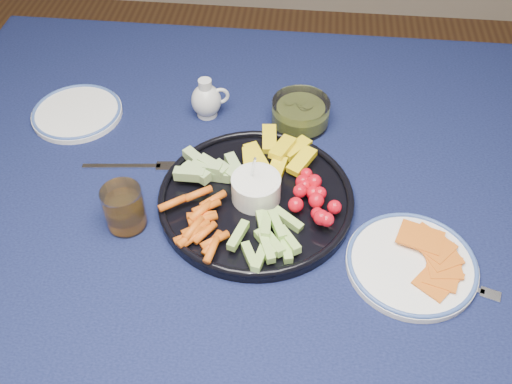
# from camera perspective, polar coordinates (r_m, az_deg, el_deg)

# --- Properties ---
(dining_table) EXTENTS (1.67, 1.07, 0.75)m
(dining_table) POSITION_cam_1_polar(r_m,az_deg,el_deg) (1.21, 4.78, -1.23)
(dining_table) COLOR #452517
(dining_table) RESTS_ON ground
(crudite_platter) EXTENTS (0.37, 0.37, 0.12)m
(crudite_platter) POSITION_cam_1_polar(r_m,az_deg,el_deg) (1.07, -0.13, -0.32)
(crudite_platter) COLOR black
(crudite_platter) RESTS_ON dining_table
(creamer_pitcher) EXTENTS (0.08, 0.07, 0.09)m
(creamer_pitcher) POSITION_cam_1_polar(r_m,az_deg,el_deg) (1.26, -4.95, 9.15)
(creamer_pitcher) COLOR silver
(creamer_pitcher) RESTS_ON dining_table
(pickle_bowl) EXTENTS (0.12, 0.12, 0.06)m
(pickle_bowl) POSITION_cam_1_polar(r_m,az_deg,el_deg) (1.24, 4.46, 7.79)
(pickle_bowl) COLOR silver
(pickle_bowl) RESTS_ON dining_table
(cheese_plate) EXTENTS (0.22, 0.22, 0.03)m
(cheese_plate) POSITION_cam_1_polar(r_m,az_deg,el_deg) (1.02, 15.33, -6.82)
(cheese_plate) COLOR white
(cheese_plate) RESTS_ON dining_table
(juice_tumbler) EXTENTS (0.07, 0.07, 0.09)m
(juice_tumbler) POSITION_cam_1_polar(r_m,az_deg,el_deg) (1.05, -13.01, -1.77)
(juice_tumbler) COLOR silver
(juice_tumbler) RESTS_ON dining_table
(fork_left) EXTENTS (0.19, 0.04, 0.00)m
(fork_left) POSITION_cam_1_polar(r_m,az_deg,el_deg) (1.18, -11.78, 2.51)
(fork_left) COLOR silver
(fork_left) RESTS_ON dining_table
(fork_right) EXTENTS (0.15, 0.06, 0.00)m
(fork_right) POSITION_cam_1_polar(r_m,az_deg,el_deg) (1.03, 19.77, -8.75)
(fork_right) COLOR silver
(fork_right) RESTS_ON dining_table
(side_plate_extra) EXTENTS (0.20, 0.20, 0.02)m
(side_plate_extra) POSITION_cam_1_polar(r_m,az_deg,el_deg) (1.33, -17.46, 7.60)
(side_plate_extra) COLOR white
(side_plate_extra) RESTS_ON dining_table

